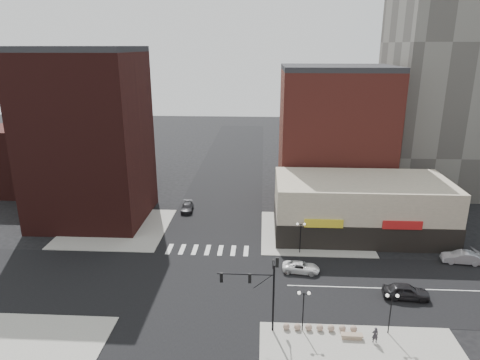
{
  "coord_description": "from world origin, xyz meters",
  "views": [
    {
      "loc": [
        7.02,
        -42.62,
        25.84
      ],
      "look_at": [
        4.41,
        4.44,
        11.0
      ],
      "focal_mm": 32.0,
      "sensor_mm": 36.0,
      "label": 1
    }
  ],
  "objects_px": {
    "white_suv": "(301,267)",
    "dark_sedan_east": "(406,291)",
    "street_lamp_ne": "(301,230)",
    "traffic_signal": "(263,283)",
    "street_lamp_se_b": "(391,304)",
    "silver_sedan": "(461,257)",
    "dark_sedan_north": "(187,207)",
    "pedestrian": "(375,335)",
    "stone_bench": "(352,336)",
    "street_lamp_se_a": "(304,301)"
  },
  "relations": [
    {
      "from": "traffic_signal",
      "to": "street_lamp_se_b",
      "type": "bearing_deg",
      "value": -0.82
    },
    {
      "from": "dark_sedan_east",
      "to": "dark_sedan_north",
      "type": "relative_size",
      "value": 1.09
    },
    {
      "from": "dark_sedan_north",
      "to": "street_lamp_se_b",
      "type": "bearing_deg",
      "value": -55.13
    },
    {
      "from": "street_lamp_se_b",
      "to": "silver_sedan",
      "type": "height_order",
      "value": "street_lamp_se_b"
    },
    {
      "from": "street_lamp_se_b",
      "to": "stone_bench",
      "type": "relative_size",
      "value": 2.07
    },
    {
      "from": "traffic_signal",
      "to": "pedestrian",
      "type": "xyz_separation_m",
      "value": [
        10.17,
        -1.58,
        -4.06
      ]
    },
    {
      "from": "pedestrian",
      "to": "dark_sedan_north",
      "type": "bearing_deg",
      "value": -57.74
    },
    {
      "from": "white_suv",
      "to": "dark_sedan_east",
      "type": "height_order",
      "value": "dark_sedan_east"
    },
    {
      "from": "silver_sedan",
      "to": "dark_sedan_north",
      "type": "height_order",
      "value": "silver_sedan"
    },
    {
      "from": "pedestrian",
      "to": "dark_sedan_east",
      "type": "bearing_deg",
      "value": -127.45
    },
    {
      "from": "white_suv",
      "to": "street_lamp_se_a",
      "type": "bearing_deg",
      "value": -177.06
    },
    {
      "from": "street_lamp_se_a",
      "to": "dark_sedan_north",
      "type": "bearing_deg",
      "value": 118.44
    },
    {
      "from": "street_lamp_se_b",
      "to": "stone_bench",
      "type": "bearing_deg",
      "value": -164.31
    },
    {
      "from": "street_lamp_se_b",
      "to": "silver_sedan",
      "type": "bearing_deg",
      "value": 48.47
    },
    {
      "from": "traffic_signal",
      "to": "street_lamp_se_b",
      "type": "xyz_separation_m",
      "value": [
        11.76,
        -0.17,
        -1.67
      ]
    },
    {
      "from": "white_suv",
      "to": "dark_sedan_north",
      "type": "height_order",
      "value": "dark_sedan_north"
    },
    {
      "from": "street_lamp_se_a",
      "to": "silver_sedan",
      "type": "relative_size",
      "value": 0.89
    },
    {
      "from": "street_lamp_se_a",
      "to": "dark_sedan_east",
      "type": "xyz_separation_m",
      "value": [
        11.5,
        6.17,
        -2.47
      ]
    },
    {
      "from": "pedestrian",
      "to": "street_lamp_se_b",
      "type": "bearing_deg",
      "value": -142.07
    },
    {
      "from": "traffic_signal",
      "to": "stone_bench",
      "type": "bearing_deg",
      "value": -8.11
    },
    {
      "from": "dark_sedan_north",
      "to": "stone_bench",
      "type": "xyz_separation_m",
      "value": [
        20.64,
        -30.91,
        -0.28
      ]
    },
    {
      "from": "traffic_signal",
      "to": "street_lamp_se_b",
      "type": "relative_size",
      "value": 1.87
    },
    {
      "from": "street_lamp_se_b",
      "to": "pedestrian",
      "type": "bearing_deg",
      "value": -138.51
    },
    {
      "from": "silver_sedan",
      "to": "street_lamp_se_b",
      "type": "bearing_deg",
      "value": -34.73
    },
    {
      "from": "traffic_signal",
      "to": "pedestrian",
      "type": "relative_size",
      "value": 4.97
    },
    {
      "from": "street_lamp_ne",
      "to": "street_lamp_se_a",
      "type": "bearing_deg",
      "value": -93.58
    },
    {
      "from": "dark_sedan_north",
      "to": "stone_bench",
      "type": "height_order",
      "value": "dark_sedan_north"
    },
    {
      "from": "silver_sedan",
      "to": "street_lamp_se_a",
      "type": "bearing_deg",
      "value": -48.38
    },
    {
      "from": "dark_sedan_north",
      "to": "traffic_signal",
      "type": "bearing_deg",
      "value": -71.42
    },
    {
      "from": "white_suv",
      "to": "dark_sedan_east",
      "type": "xyz_separation_m",
      "value": [
        10.73,
        -4.99,
        0.21
      ]
    },
    {
      "from": "white_suv",
      "to": "stone_bench",
      "type": "height_order",
      "value": "white_suv"
    },
    {
      "from": "dark_sedan_east",
      "to": "stone_bench",
      "type": "relative_size",
      "value": 2.41
    },
    {
      "from": "traffic_signal",
      "to": "dark_sedan_north",
      "type": "height_order",
      "value": "traffic_signal"
    },
    {
      "from": "street_lamp_se_a",
      "to": "white_suv",
      "type": "height_order",
      "value": "street_lamp_se_a"
    },
    {
      "from": "traffic_signal",
      "to": "dark_sedan_north",
      "type": "xyz_separation_m",
      "value": [
        -12.43,
        29.74,
        -4.32
      ]
    },
    {
      "from": "silver_sedan",
      "to": "pedestrian",
      "type": "height_order",
      "value": "pedestrian"
    },
    {
      "from": "street_lamp_se_a",
      "to": "dark_sedan_north",
      "type": "distance_m",
      "value": 34.12
    },
    {
      "from": "traffic_signal",
      "to": "street_lamp_ne",
      "type": "relative_size",
      "value": 1.87
    },
    {
      "from": "street_lamp_se_a",
      "to": "silver_sedan",
      "type": "xyz_separation_m",
      "value": [
        20.83,
        14.48,
        -2.52
      ]
    },
    {
      "from": "traffic_signal",
      "to": "street_lamp_se_b",
      "type": "height_order",
      "value": "traffic_signal"
    },
    {
      "from": "street_lamp_ne",
      "to": "dark_sedan_north",
      "type": "height_order",
      "value": "street_lamp_ne"
    },
    {
      "from": "street_lamp_se_b",
      "to": "stone_bench",
      "type": "height_order",
      "value": "street_lamp_se_b"
    },
    {
      "from": "street_lamp_ne",
      "to": "stone_bench",
      "type": "height_order",
      "value": "street_lamp_ne"
    },
    {
      "from": "pedestrian",
      "to": "stone_bench",
      "type": "xyz_separation_m",
      "value": [
        -1.96,
        0.41,
        -0.53
      ]
    },
    {
      "from": "dark_sedan_north",
      "to": "pedestrian",
      "type": "distance_m",
      "value": 38.62
    },
    {
      "from": "traffic_signal",
      "to": "dark_sedan_east",
      "type": "distance_m",
      "value": 16.92
    },
    {
      "from": "traffic_signal",
      "to": "silver_sedan",
      "type": "xyz_separation_m",
      "value": [
        24.59,
        14.31,
        -4.19
      ]
    },
    {
      "from": "traffic_signal",
      "to": "street_lamp_ne",
      "type": "height_order",
      "value": "traffic_signal"
    },
    {
      "from": "traffic_signal",
      "to": "street_lamp_se_a",
      "type": "height_order",
      "value": "traffic_signal"
    },
    {
      "from": "street_lamp_ne",
      "to": "traffic_signal",
      "type": "bearing_deg",
      "value": -106.75
    }
  ]
}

